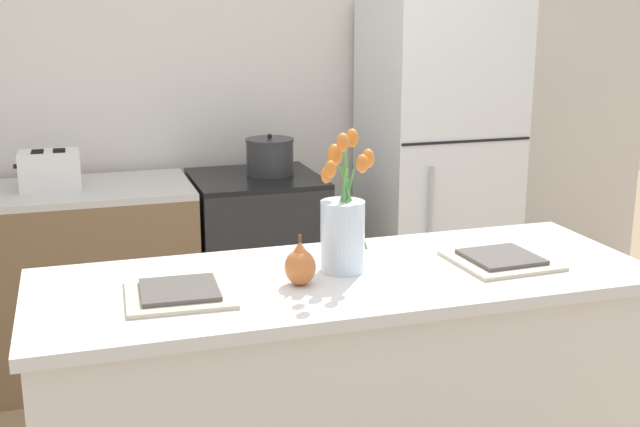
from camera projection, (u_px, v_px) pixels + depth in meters
The scene contains 11 objects.
back_wall at pixel (217, 75), 4.07m from camera, with size 5.20×0.08×2.70m.
kitchen_island at pixel (345, 419), 2.44m from camera, with size 1.80×0.66×0.93m.
back_counter at pixel (7, 289), 3.62m from camera, with size 1.68×0.60×0.90m.
stove_range at pixel (258, 265), 3.95m from camera, with size 0.60×0.61×0.90m.
refrigerator at pixel (436, 171), 4.12m from camera, with size 0.68×0.67×1.73m.
flower_vase at pixel (344, 226), 2.32m from camera, with size 0.16×0.16×0.42m.
pear_figurine at pixel (300, 265), 2.22m from camera, with size 0.09×0.09×0.14m.
plate_setting_left at pixel (180, 292), 2.15m from camera, with size 0.30×0.30×0.02m.
plate_setting_right at pixel (501, 259), 2.43m from camera, with size 0.30×0.30×0.02m.
toaster at pixel (50, 170), 3.55m from camera, with size 0.28×0.18×0.17m.
cooking_pot at pixel (270, 156), 3.86m from camera, with size 0.23×0.23×0.20m.
Camera 1 is at (-0.73, -2.08, 1.69)m, focal length 45.00 mm.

